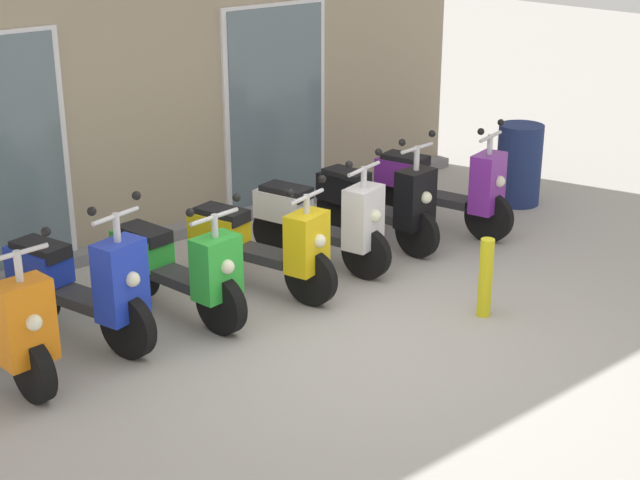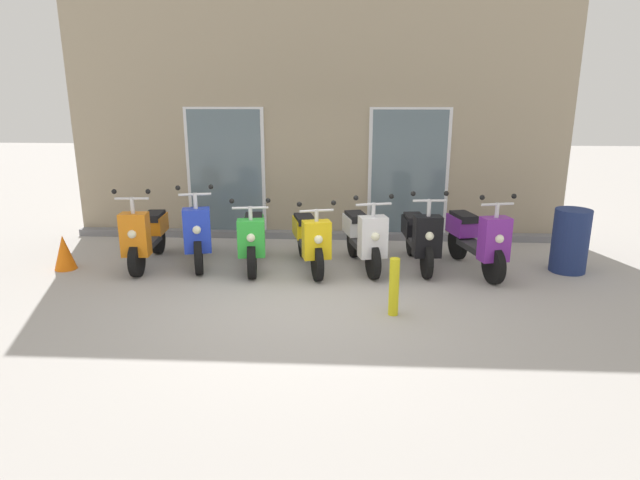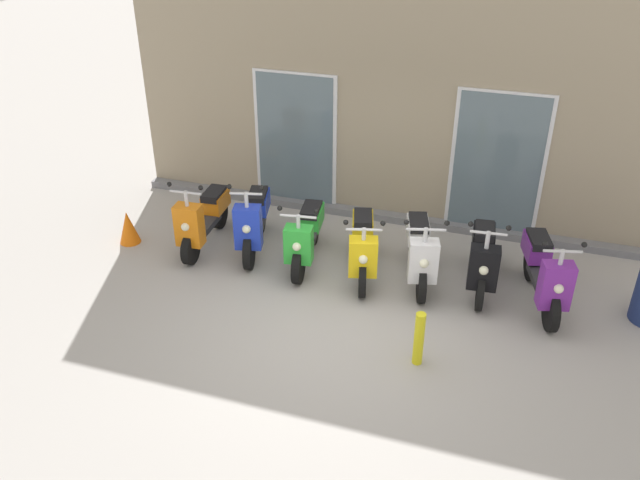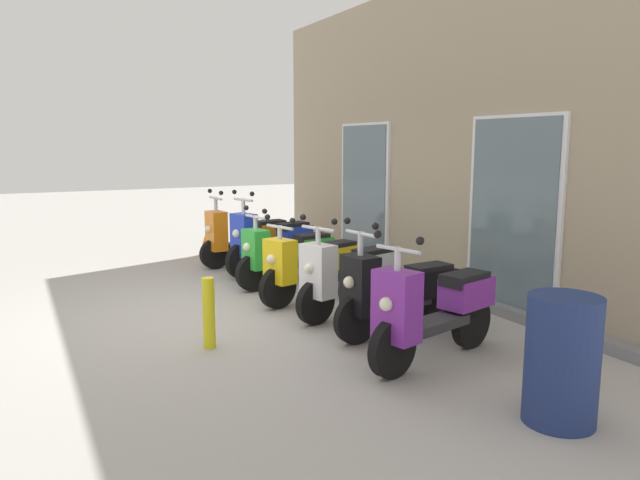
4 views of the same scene
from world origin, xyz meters
TOP-DOWN VIEW (x-y plane):
  - ground_plane at (0.00, 0.00)m, footprint 40.00×40.00m
  - storefront_facade at (-0.00, 3.19)m, footprint 8.67×0.50m
  - scooter_orange at (-2.47, 1.29)m, footprint 0.54×1.61m
  - scooter_blue at (-1.70, 1.41)m, footprint 0.70×1.61m
  - scooter_green at (-0.85, 1.31)m, footprint 0.60×1.60m
  - scooter_yellow at (0.01, 1.27)m, footprint 0.73×1.61m
  - scooter_white at (0.80, 1.34)m, footprint 0.72×1.53m
  - scooter_black at (1.65, 1.43)m, footprint 0.53×1.59m
  - scooter_purple at (2.45, 1.27)m, footprint 0.71×1.64m
  - trash_bin at (3.81, 1.33)m, footprint 0.51×0.51m
  - curb_bollard at (1.13, -0.42)m, footprint 0.12×0.12m
  - traffic_cone at (-3.63, 1.01)m, footprint 0.32×0.32m

SIDE VIEW (x-z plane):
  - ground_plane at x=0.00m, z-range 0.00..0.00m
  - traffic_cone at x=-3.63m, z-range 0.00..0.52m
  - curb_bollard at x=1.13m, z-range 0.00..0.70m
  - scooter_green at x=-0.85m, z-range -0.13..1.02m
  - scooter_yellow at x=0.01m, z-range -0.10..1.02m
  - trash_bin at x=3.81m, z-range 0.00..0.93m
  - scooter_orange at x=-2.47m, z-range -0.16..1.10m
  - scooter_black at x=1.65m, z-range -0.15..1.10m
  - scooter_white at x=0.80m, z-range -0.12..1.08m
  - scooter_blue at x=-1.70m, z-range -0.16..1.14m
  - scooter_purple at x=2.45m, z-range -0.13..1.12m
  - storefront_facade at x=0.00m, z-range -0.07..4.06m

